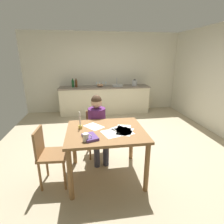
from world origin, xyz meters
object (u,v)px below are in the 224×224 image
Objects in this scene: bottle_vinegar at (76,83)px; wine_glass_by_kettle at (103,82)px; candlestick at (80,124)px; chair_at_table at (97,131)px; sink_unit at (118,85)px; chair_side_empty at (49,153)px; stovetop_kettle at (135,83)px; wine_glass_back_left at (100,82)px; bottle_oil at (73,84)px; wine_glass_near_sink at (106,82)px; book_magazine at (90,137)px; wine_glass_back_right at (97,83)px; mixing_bowl at (100,85)px; person_seated at (98,124)px; coffee_mug at (86,137)px; dining_table at (106,137)px.

wine_glass_by_kettle is at bearing 9.91° from bottle_vinegar.
chair_at_table is at bearing 65.56° from candlestick.
chair_side_empty is at bearing -115.65° from sink_unit.
stovetop_kettle reaches higher than wine_glass_back_left.
wine_glass_back_left is at bearing 10.48° from bottle_oil.
wine_glass_near_sink is at bearing 8.46° from bottle_oil.
sink_unit reaches higher than chair_side_empty.
bottle_oil is (-0.29, 3.19, 0.14)m from candlestick.
stovetop_kettle is (2.20, 3.36, 0.50)m from chair_side_empty.
book_magazine is (-0.14, -0.97, 0.35)m from chair_at_table.
chair_at_table is 5.52× the size of wine_glass_back_right.
mixing_bowl is 0.22m from wine_glass_back_right.
candlestick is at bearing -122.06° from person_seated.
wine_glass_back_right is (0.66, 0.15, -0.01)m from bottle_vinegar.
book_magazine is (0.05, 0.07, -0.04)m from coffee_mug.
coffee_mug is 0.44× the size of bottle_vinegar.
sink_unit reaches higher than wine_glass_by_kettle.
person_seated reaches higher than book_magazine.
chair_at_table is at bearing -108.64° from sink_unit.
stovetop_kettle is at bearing 47.77° from book_magazine.
chair_side_empty is 3.67m from wine_glass_back_right.
bottle_vinegar is 1.76× the size of wine_glass_by_kettle.
sink_unit is 2.34× the size of wine_glass_back_right.
person_seated is 2.81m from bottle_oil.
person_seated is (0.01, -0.15, 0.21)m from chair_at_table.
book_magazine is 0.90× the size of bottle_vinegar.
dining_table is 3.42m from sink_unit.
dining_table is at bearing -93.46° from mixing_bowl.
wine_glass_near_sink reaches higher than book_magazine.
candlestick is at bearing 19.18° from chair_side_empty.
stovetop_kettle is 1.17m from wine_glass_back_left.
person_seated is at bearing -93.56° from wine_glass_back_right.
stovetop_kettle is at bearing 61.59° from candlestick.
sink_unit is 1.71× the size of mixing_bowl.
candlestick is 3.41m from sink_unit.
wine_glass_back_left reaches higher than dining_table.
wine_glass_back_right is at bearing 88.41° from dining_table.
person_seated is 5.43× the size of stovetop_kettle.
dining_table is 7.52× the size of wine_glass_near_sink.
person_seated is 3.11m from stovetop_kettle.
dining_table is 0.37m from book_magazine.
chair_at_table is 2.83m from wine_glass_near_sink.
wine_glass_back_right is (0.18, 2.88, 0.33)m from person_seated.
dining_table is 3.22× the size of sink_unit.
wine_glass_by_kettle is (-0.09, 0.00, 0.00)m from wine_glass_near_sink.
dining_table is 4.29× the size of bottle_oil.
wine_glass_back_right is (-1.26, 0.15, 0.01)m from stovetop_kettle.
bottle_vinegar is (-0.33, 3.56, 0.20)m from book_magazine.
wine_glass_back_left reaches higher than book_magazine.
wine_glass_back_left is at bearing 84.56° from person_seated.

